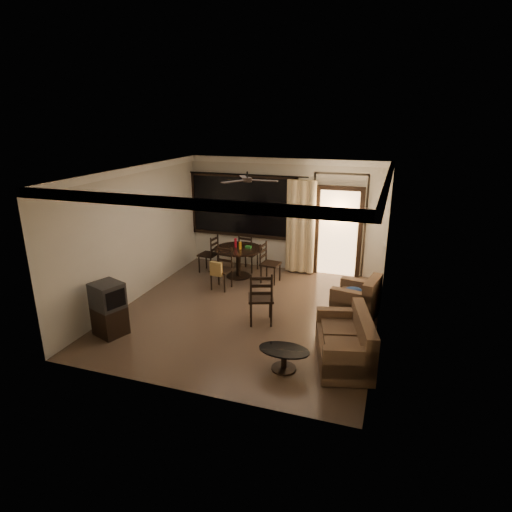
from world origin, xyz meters
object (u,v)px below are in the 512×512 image
(tv_cabinet, at_px, (109,309))
(side_chair, at_px, (261,307))
(coffee_table, at_px, (284,356))
(dining_chair_west, at_px, (209,261))
(armchair, at_px, (358,300))
(dining_table, at_px, (238,254))
(dining_chair_north, at_px, (248,260))
(dining_chair_south, at_px, (221,276))
(dining_chair_east, at_px, (270,271))
(sofa, at_px, (347,344))

(tv_cabinet, xyz_separation_m, side_chair, (2.43, 1.28, -0.18))
(coffee_table, xyz_separation_m, side_chair, (-0.83, 1.39, 0.08))
(dining_chair_west, height_order, armchair, dining_chair_west)
(dining_table, xyz_separation_m, dining_chair_north, (0.08, 0.48, -0.29))
(dining_chair_west, bearing_deg, dining_table, 90.08)
(tv_cabinet, height_order, coffee_table, tv_cabinet)
(dining_table, bearing_deg, dining_chair_west, 173.78)
(dining_chair_west, relative_size, dining_chair_south, 1.00)
(dining_chair_east, distance_m, side_chair, 2.12)
(tv_cabinet, bearing_deg, sofa, 26.06)
(dining_chair_east, relative_size, dining_chair_south, 1.00)
(tv_cabinet, distance_m, armchair, 4.67)
(dining_chair_east, bearing_deg, dining_table, 89.92)
(dining_chair_west, xyz_separation_m, coffee_table, (2.93, -3.66, -0.05))
(sofa, bearing_deg, dining_table, 120.39)
(sofa, bearing_deg, coffee_table, -163.48)
(dining_chair_south, xyz_separation_m, side_chair, (1.37, -1.32, 0.01))
(sofa, bearing_deg, side_chair, 139.15)
(dining_chair_south, relative_size, armchair, 1.01)
(dining_chair_north, height_order, tv_cabinet, tv_cabinet)
(dining_chair_south, bearing_deg, sofa, -28.92)
(sofa, xyz_separation_m, side_chair, (-1.72, 0.86, -0.00))
(tv_cabinet, bearing_deg, side_chair, 48.09)
(dining_chair_west, relative_size, dining_chair_east, 1.00)
(dining_chair_south, height_order, side_chair, side_chair)
(dining_table, relative_size, tv_cabinet, 1.19)
(dining_chair_east, relative_size, dining_chair_north, 1.00)
(dining_chair_west, bearing_deg, tv_cabinet, 1.00)
(dining_table, bearing_deg, dining_chair_north, 80.00)
(dining_chair_west, xyz_separation_m, dining_chair_east, (1.66, -0.18, 0.00))
(dining_chair_north, height_order, coffee_table, dining_chair_north)
(tv_cabinet, bearing_deg, dining_chair_east, 79.64)
(dining_chair_north, distance_m, armchair, 3.41)
(dining_chair_north, xyz_separation_m, side_chair, (1.19, -2.65, 0.03))
(dining_chair_south, bearing_deg, armchair, -1.98)
(dining_table, bearing_deg, dining_chair_south, -96.42)
(dining_table, bearing_deg, sofa, -45.40)
(dining_table, xyz_separation_m, sofa, (2.99, -3.03, -0.26))
(dining_table, height_order, coffee_table, dining_table)
(tv_cabinet, relative_size, sofa, 0.61)
(tv_cabinet, bearing_deg, dining_chair_south, 88.01)
(sofa, bearing_deg, dining_chair_east, 112.11)
(dining_chair_west, xyz_separation_m, armchair, (3.82, -1.39, 0.05))
(dining_chair_south, bearing_deg, coffee_table, -44.73)
(tv_cabinet, distance_m, side_chair, 2.75)
(dining_chair_south, relative_size, sofa, 0.59)
(dining_table, xyz_separation_m, dining_chair_south, (-0.10, -0.85, -0.27))
(dining_chair_east, bearing_deg, sofa, -137.37)
(dining_chair_north, relative_size, side_chair, 0.90)
(dining_table, relative_size, coffee_table, 1.46)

